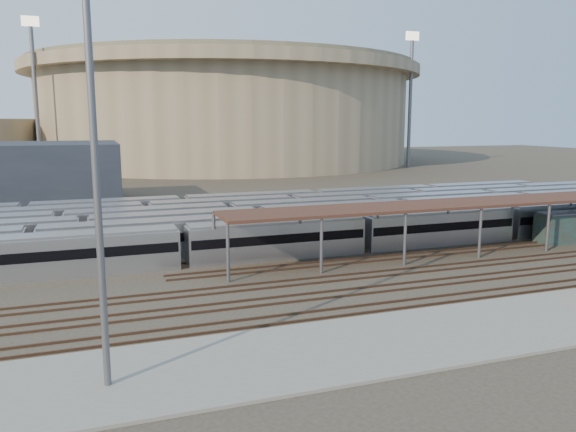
% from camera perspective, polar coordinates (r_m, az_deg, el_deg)
% --- Properties ---
extents(ground, '(420.00, 420.00, 0.00)m').
position_cam_1_polar(ground, '(49.57, 3.37, -6.23)').
color(ground, '#383026').
rests_on(ground, ground).
extents(apron, '(50.00, 9.00, 0.20)m').
position_cam_1_polar(apron, '(34.67, 5.46, -13.25)').
color(apron, gray).
rests_on(apron, ground).
extents(subway_trains, '(127.41, 23.90, 3.60)m').
position_cam_1_polar(subway_trains, '(66.05, -3.19, -0.60)').
color(subway_trains, silver).
rests_on(subway_trains, ground).
extents(inspection_shed, '(60.30, 6.00, 5.30)m').
position_cam_1_polar(inspection_shed, '(63.40, 20.58, 1.27)').
color(inspection_shed, slate).
rests_on(inspection_shed, ground).
extents(empty_tracks, '(170.00, 9.62, 0.18)m').
position_cam_1_polar(empty_tracks, '(45.18, 5.86, -7.74)').
color(empty_tracks, '#4C3323').
rests_on(empty_tracks, ground).
extents(stadium, '(124.00, 124.00, 32.50)m').
position_cam_1_polar(stadium, '(189.00, -6.33, 10.51)').
color(stadium, gray).
rests_on(stadium, ground).
extents(floodlight_0, '(4.00, 1.00, 38.40)m').
position_cam_1_polar(floodlight_0, '(154.44, -24.28, 11.48)').
color(floodlight_0, slate).
rests_on(floodlight_0, ground).
extents(floodlight_2, '(4.00, 1.00, 38.40)m').
position_cam_1_polar(floodlight_2, '(169.14, 12.32, 11.87)').
color(floodlight_2, slate).
rests_on(floodlight_2, ground).
extents(floodlight_3, '(4.00, 1.00, 38.40)m').
position_cam_1_polar(floodlight_3, '(204.17, -17.48, 11.24)').
color(floodlight_3, slate).
rests_on(floodlight_3, ground).
extents(yard_light_pole, '(0.80, 0.36, 20.56)m').
position_cam_1_polar(yard_light_pole, '(28.63, -18.88, 3.11)').
color(yard_light_pole, slate).
rests_on(yard_light_pole, apron).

